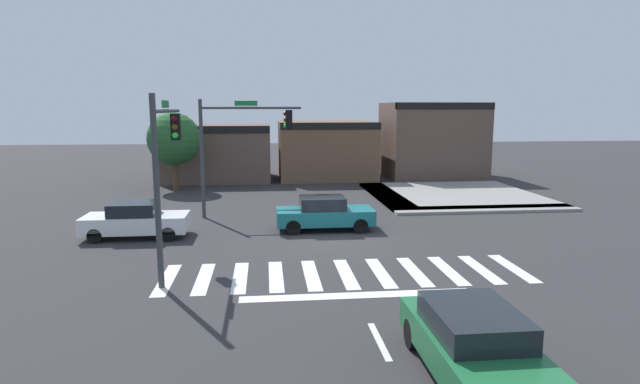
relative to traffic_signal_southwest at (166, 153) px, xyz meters
The scene contains 11 objects.
ground_plane 7.86m from the traffic_signal_southwest, 31.72° to the left, with size 120.00×120.00×0.00m, color #302D30.
crosswalk_near 7.06m from the traffic_signal_southwest, ahead, with size 11.96×3.14×0.01m.
bike_detector_marking 9.79m from the traffic_signal_southwest, 38.59° to the right, with size 1.06×1.06×0.01m.
curb_corner_northeast 19.68m from the traffic_signal_southwest, 42.31° to the left, with size 10.00×10.60×0.15m.
storefront_row 24.32m from the traffic_signal_southwest, 68.97° to the left, with size 24.15×6.75×5.79m.
traffic_signal_southwest is the anchor object (origin of this frame).
traffic_signal_northwest 8.79m from the traffic_signal_southwest, 77.01° to the left, with size 4.95×0.32×5.81m.
car_teal 8.49m from the traffic_signal_southwest, 42.75° to the left, with size 4.30×1.83×1.50m.
car_white 6.20m from the traffic_signal_southwest, 115.15° to the left, with size 4.25×1.82×1.50m.
car_green 11.12m from the traffic_signal_southwest, 46.97° to the right, with size 1.87×4.32×1.47m.
roadside_tree 17.79m from the traffic_signal_southwest, 98.80° to the left, with size 3.45×3.45×5.13m.
Camera 1 is at (-2.58, -20.65, 5.38)m, focal length 29.02 mm.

